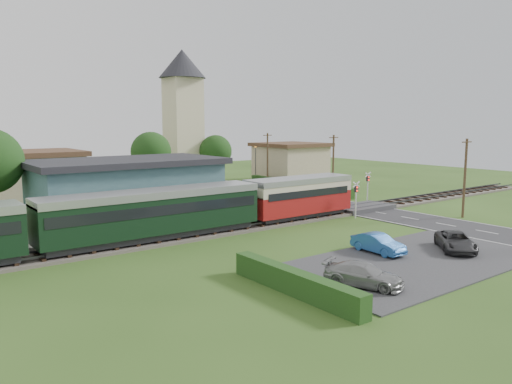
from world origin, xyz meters
TOP-DOWN VIEW (x-y plane):
  - ground at (0.00, 0.00)m, footprint 120.00×120.00m
  - railway_track at (0.00, 2.00)m, footprint 76.00×3.20m
  - road at (10.00, 0.00)m, footprint 6.00×70.00m
  - car_park at (-1.50, -12.00)m, footprint 17.00×9.00m
  - crossing_deck at (10.00, 2.00)m, footprint 6.20×3.40m
  - platform at (-10.00, 5.20)m, footprint 30.00×3.00m
  - equipment_hut at (-18.00, 5.20)m, footprint 2.30×2.30m
  - station_building at (-10.00, 10.99)m, footprint 16.00×9.00m
  - train at (-14.94, 2.00)m, footprint 43.20×2.90m
  - church_tower at (5.00, 28.00)m, footprint 6.00×6.00m
  - house_west at (-15.00, 25.00)m, footprint 10.80×8.80m
  - house_east at (20.00, 24.00)m, footprint 8.80×8.80m
  - hedge_carpark at (-11.00, -12.00)m, footprint 0.80×9.00m
  - hedge_roadside at (14.20, 16.00)m, footprint 0.80×18.00m
  - hedge_station at (-10.00, 15.50)m, footprint 22.00×0.80m
  - tree_b at (-2.00, 23.00)m, footprint 4.60×4.60m
  - tree_c at (8.00, 25.00)m, footprint 4.20×4.20m
  - utility_pole_b at (14.20, -6.00)m, footprint 1.40×0.22m
  - utility_pole_c at (14.20, 10.00)m, footprint 1.40×0.22m
  - utility_pole_d at (14.20, 22.00)m, footprint 1.40×0.22m
  - crossing_signal_near at (6.40, -0.41)m, footprint 0.84×0.28m
  - crossing_signal_far at (13.60, 4.39)m, footprint 0.84×0.28m
  - streetlamp_east at (16.00, 27.00)m, footprint 0.30×0.30m
  - car_on_road at (9.91, 14.32)m, footprint 3.94×2.44m
  - car_park_blue at (-1.68, -9.50)m, footprint 1.44×3.78m
  - car_park_silver at (-7.50, -13.33)m, footprint 3.15×4.44m
  - car_park_dark at (2.88, -12.17)m, footprint 4.46×4.48m
  - pedestrian_near at (-1.35, 5.33)m, footprint 0.67×0.52m
  - pedestrian_far at (-17.74, 5.34)m, footprint 0.68×0.81m

SIDE VIEW (x-z plane):
  - ground at x=0.00m, z-range 0.00..0.00m
  - road at x=10.00m, z-range 0.00..0.05m
  - car_park at x=-1.50m, z-range 0.00..0.08m
  - railway_track at x=0.00m, z-range -0.13..0.36m
  - crossing_deck at x=10.00m, z-range 0.00..0.45m
  - platform at x=-10.00m, z-range 0.00..0.45m
  - hedge_carpark at x=-11.00m, z-range 0.00..1.20m
  - hedge_roadside at x=14.20m, z-range 0.00..1.20m
  - hedge_station at x=-10.00m, z-range 0.00..1.30m
  - car_on_road at x=9.91m, z-range 0.05..1.30m
  - car_park_silver at x=-7.50m, z-range 0.08..1.27m
  - car_park_dark at x=2.88m, z-range 0.08..1.28m
  - car_park_blue at x=-1.68m, z-range 0.08..1.31m
  - pedestrian_far at x=-17.74m, z-range 0.45..1.95m
  - pedestrian_near at x=-1.35m, z-range 0.45..2.07m
  - equipment_hut at x=-18.00m, z-range 0.47..3.02m
  - crossing_signal_near at x=6.40m, z-range 0.50..3.78m
  - crossing_signal_far at x=13.60m, z-range 0.50..3.78m
  - train at x=-14.94m, z-range 0.48..3.88m
  - station_building at x=-10.00m, z-range 0.04..5.34m
  - house_west at x=-15.00m, z-range 0.04..5.54m
  - house_east at x=20.00m, z-range 0.05..5.55m
  - streetlamp_east at x=16.00m, z-range 0.46..5.62m
  - utility_pole_b at x=14.20m, z-range 0.13..7.13m
  - utility_pole_c at x=14.20m, z-range 0.13..7.13m
  - utility_pole_d at x=14.20m, z-range 0.13..7.13m
  - tree_c at x=8.00m, z-range 1.26..8.04m
  - tree_b at x=-2.00m, z-range 1.35..8.69m
  - church_tower at x=5.00m, z-range 1.43..19.03m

